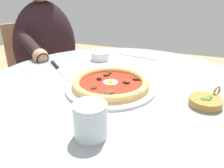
# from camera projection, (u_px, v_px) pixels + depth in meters

# --- Properties ---
(dining_table) EXTENTS (0.99, 0.99, 0.74)m
(dining_table) POSITION_uv_depth(u_px,v_px,m) (118.00, 122.00, 0.84)
(dining_table) COLOR gray
(dining_table) RESTS_ON ground
(pizza_on_plate) EXTENTS (0.30, 0.30, 0.04)m
(pizza_on_plate) POSITION_uv_depth(u_px,v_px,m) (111.00, 84.00, 0.77)
(pizza_on_plate) COLOR white
(pizza_on_plate) RESTS_ON dining_table
(water_glass) EXTENTS (0.08, 0.08, 0.09)m
(water_glass) POSITION_uv_depth(u_px,v_px,m) (90.00, 122.00, 0.52)
(water_glass) COLOR silver
(water_glass) RESTS_ON dining_table
(steak_knife) EXTENTS (0.16, 0.18, 0.01)m
(steak_knife) POSITION_uv_depth(u_px,v_px,m) (57.00, 67.00, 0.95)
(steak_knife) COLOR silver
(steak_knife) RESTS_ON dining_table
(ramekin_capers) EXTENTS (0.08, 0.08, 0.04)m
(ramekin_capers) POSITION_uv_depth(u_px,v_px,m) (100.00, 55.00, 1.04)
(ramekin_capers) COLOR white
(ramekin_capers) RESTS_ON dining_table
(olive_pan) EXTENTS (0.11, 0.09, 0.05)m
(olive_pan) POSITION_uv_depth(u_px,v_px,m) (206.00, 101.00, 0.67)
(olive_pan) COLOR olive
(olive_pan) RESTS_ON dining_table
(fork_utensil) EXTENTS (0.04, 0.19, 0.00)m
(fork_utensil) POSITION_uv_depth(u_px,v_px,m) (137.00, 56.00, 1.09)
(fork_utensil) COLOR #BCBCC1
(fork_utensil) RESTS_ON dining_table
(diner_person) EXTENTS (0.55, 0.43, 1.15)m
(diner_person) POSITION_uv_depth(u_px,v_px,m) (50.00, 79.00, 1.43)
(diner_person) COLOR #282833
(diner_person) RESTS_ON ground
(cafe_chair_diner) EXTENTS (0.58, 0.58, 0.83)m
(cafe_chair_diner) POSITION_uv_depth(u_px,v_px,m) (43.00, 73.00, 1.54)
(cafe_chair_diner) COLOR #957050
(cafe_chair_diner) RESTS_ON ground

